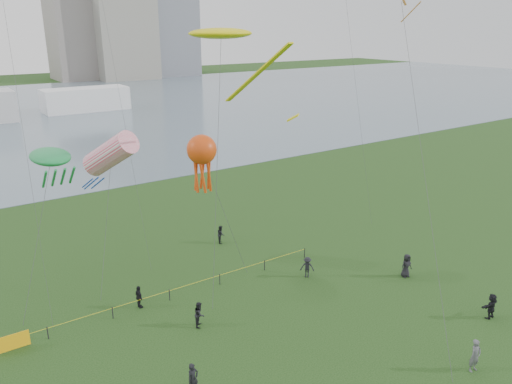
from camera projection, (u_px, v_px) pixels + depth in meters
lake at (17, 115)px, 104.96m from camera, size 400.00×120.00×0.08m
building_mid at (120, 22)px, 172.04m from camera, size 20.00×20.00×38.00m
building_low at (76, 38)px, 170.92m from camera, size 16.00×18.00×28.00m
pavilion_right at (86, 99)px, 110.02m from camera, size 18.00×7.00×5.00m
fence at (79, 321)px, 31.07m from camera, size 24.07×0.07×1.05m
kite_flyer at (475, 356)px, 27.19m from camera, size 0.73×0.50×1.93m
spectator_a at (200, 314)px, 31.33m from camera, size 0.99×1.03×1.67m
spectator_b at (307, 267)px, 37.44m from camera, size 1.19×1.15×1.64m
spectator_c at (139, 297)px, 33.36m from camera, size 0.44×0.96×1.61m
spectator_d at (406, 266)px, 37.48m from camera, size 0.96×0.69×1.83m
spectator_e at (491, 306)px, 32.17m from camera, size 1.61×0.55×1.73m
spectator_f at (193, 379)px, 25.53m from camera, size 0.72×0.54×1.76m
spectator_g at (221, 234)px, 43.41m from camera, size 0.86×0.95×1.58m
kite_stingray at (222, 35)px, 33.31m from camera, size 6.09×9.94×17.92m
kite_windsock at (111, 154)px, 36.16m from camera, size 4.73×6.46×11.12m
kite_creature at (50, 157)px, 31.91m from camera, size 4.63×4.68×10.52m
kite_octopus at (202, 151)px, 33.31m from camera, size 4.55×2.02×11.20m
kite_delta at (406, 19)px, 33.81m from camera, size 8.69×13.31×20.49m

